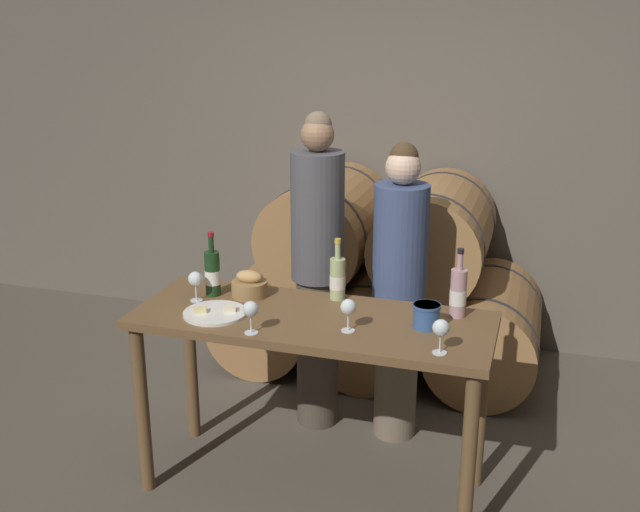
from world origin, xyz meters
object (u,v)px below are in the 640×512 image
(cheese_plate, at_px, (215,313))
(wine_glass_left, at_px, (251,310))
(wine_bottle_white, at_px, (337,278))
(wine_glass_right, at_px, (441,329))
(blue_crock, at_px, (427,315))
(bread_basket, at_px, (249,286))
(wine_glass_center, at_px, (348,308))
(wine_glass_far_left, at_px, (195,280))
(person_left, at_px, (318,270))
(tasting_table, at_px, (312,343))
(wine_bottle_red, at_px, (213,273))
(person_right, at_px, (399,291))
(wine_bottle_rose, at_px, (458,293))

(cheese_plate, relative_size, wine_glass_left, 1.99)
(wine_bottle_white, relative_size, wine_glass_right, 2.05)
(wine_bottle_white, xyz_separation_m, blue_crock, (0.47, -0.22, -0.04))
(bread_basket, xyz_separation_m, wine_glass_center, (0.57, -0.27, 0.06))
(wine_glass_far_left, bearing_deg, wine_glass_left, -34.87)
(person_left, distance_m, wine_glass_far_left, 0.73)
(tasting_table, relative_size, person_left, 0.94)
(tasting_table, height_order, wine_bottle_red, wine_bottle_red)
(wine_glass_far_left, bearing_deg, person_left, 53.78)
(cheese_plate, bearing_deg, wine_glass_right, -5.63)
(wine_bottle_white, height_order, wine_glass_center, wine_bottle_white)
(tasting_table, distance_m, person_left, 0.64)
(cheese_plate, height_order, wine_glass_left, wine_glass_left)
(wine_bottle_red, relative_size, cheese_plate, 1.09)
(wine_glass_center, bearing_deg, cheese_plate, -179.93)
(tasting_table, height_order, blue_crock, blue_crock)
(blue_crock, bearing_deg, tasting_table, -176.33)
(person_left, xyz_separation_m, wine_glass_right, (0.77, -0.81, 0.10))
(wine_glass_left, bearing_deg, person_right, 61.07)
(wine_glass_left, bearing_deg, bread_basket, 113.19)
(tasting_table, height_order, wine_bottle_white, wine_bottle_white)
(wine_bottle_rose, distance_m, wine_glass_left, 0.94)
(blue_crock, relative_size, bread_basket, 0.72)
(person_left, distance_m, bread_basket, 0.49)
(tasting_table, relative_size, wine_glass_far_left, 11.17)
(wine_bottle_white, bearing_deg, wine_glass_far_left, -160.40)
(tasting_table, distance_m, wine_glass_center, 0.33)
(bread_basket, bearing_deg, person_left, 64.86)
(person_left, height_order, cheese_plate, person_left)
(wine_bottle_red, xyz_separation_m, bread_basket, (0.17, 0.04, -0.06))
(wine_bottle_rose, height_order, wine_glass_left, wine_bottle_rose)
(wine_glass_left, height_order, wine_glass_center, same)
(wine_glass_far_left, height_order, wine_glass_center, same)
(person_right, xyz_separation_m, wine_glass_far_left, (-0.87, -0.58, 0.17))
(wine_bottle_rose, distance_m, wine_glass_center, 0.53)
(wine_glass_left, bearing_deg, cheese_plate, 148.50)
(cheese_plate, bearing_deg, wine_glass_center, 0.07)
(bread_basket, xyz_separation_m, wine_glass_far_left, (-0.22, -0.14, 0.06))
(tasting_table, bearing_deg, person_right, 65.01)
(wine_bottle_red, distance_m, wine_glass_center, 0.78)
(person_right, xyz_separation_m, wine_glass_right, (0.33, -0.81, 0.17))
(wine_bottle_red, distance_m, wine_glass_right, 1.20)
(person_left, bearing_deg, wine_bottle_white, -59.30)
(person_right, bearing_deg, wine_glass_far_left, -146.18)
(wine_bottle_rose, distance_m, wine_glass_far_left, 1.23)
(blue_crock, xyz_separation_m, bread_basket, (-0.89, 0.13, -0.01))
(person_left, height_order, person_right, person_left)
(wine_bottle_white, bearing_deg, tasting_table, -101.31)
(wine_glass_left, bearing_deg, person_left, 87.90)
(tasting_table, height_order, wine_glass_center, wine_glass_center)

